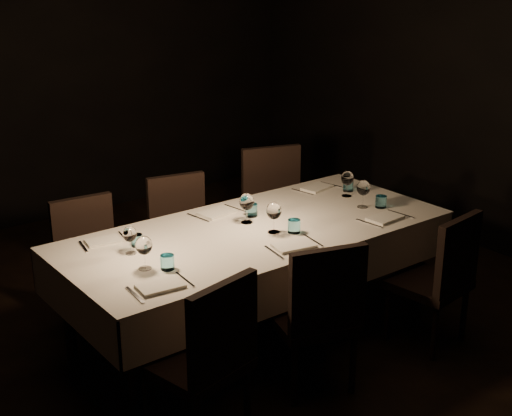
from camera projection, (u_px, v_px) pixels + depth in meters
room at (256, 114)px, 4.28m from camera, size 5.01×6.01×3.01m
dining_table at (256, 239)px, 4.55m from camera, size 2.52×1.12×0.76m
chair_near_left at (208, 354)px, 3.56m from camera, size 0.53×0.53×0.94m
place_setting_near_left at (154, 262)px, 3.85m from camera, size 0.36×0.41×0.19m
chair_near_center at (318, 311)px, 4.00m from camera, size 0.56×0.56×0.93m
place_setting_near_center at (284, 225)px, 4.37m from camera, size 0.37×0.42×0.20m
chair_near_right at (441, 274)px, 4.49m from camera, size 0.49×0.49×0.91m
place_setting_near_right at (374, 200)px, 4.82m from camera, size 0.36×0.41×0.19m
chair_far_left at (90, 257)px, 4.78m from camera, size 0.46×0.46×0.88m
place_setting_far_left at (123, 238)px, 4.20m from camera, size 0.32×0.39×0.17m
chair_far_center at (182, 231)px, 5.19m from camera, size 0.51×0.51×0.90m
place_setting_far_center at (239, 207)px, 4.68m from camera, size 0.37×0.42×0.20m
chair_far_right at (276, 206)px, 5.58m from camera, size 0.60×0.60×1.00m
place_setting_far_right at (338, 183)px, 5.19m from camera, size 0.35×0.41×0.19m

